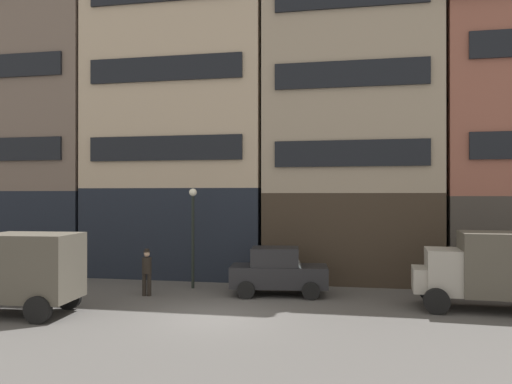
% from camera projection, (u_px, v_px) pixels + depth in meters
% --- Properties ---
extents(ground_plane, '(120.00, 120.00, 0.00)m').
position_uv_depth(ground_plane, '(213.00, 317.00, 15.96)').
color(ground_plane, '#4C4947').
extents(building_far_left, '(9.15, 5.94, 16.53)m').
position_uv_depth(building_far_left, '(29.00, 112.00, 27.03)').
color(building_far_left, black).
rests_on(building_far_left, ground_plane).
extents(building_center_left, '(9.02, 5.94, 15.38)m').
position_uv_depth(building_center_left, '(185.00, 118.00, 25.35)').
color(building_center_left, black).
rests_on(building_center_left, ground_plane).
extents(building_center_right, '(8.10, 5.94, 14.39)m').
position_uv_depth(building_center_right, '(351.00, 123.00, 23.77)').
color(building_center_right, '#33281E').
rests_on(building_center_right, ground_plane).
extents(delivery_truck_near, '(4.46, 2.39, 2.62)m').
position_uv_depth(delivery_truck_near, '(15.00, 271.00, 16.24)').
color(delivery_truck_near, gray).
rests_on(delivery_truck_near, ground_plane).
extents(delivery_truck_far, '(4.43, 2.32, 2.62)m').
position_uv_depth(delivery_truck_far, '(486.00, 268.00, 16.84)').
color(delivery_truck_far, gray).
rests_on(delivery_truck_far, ground_plane).
extents(sedan_light, '(3.86, 2.21, 1.83)m').
position_uv_depth(sedan_light, '(278.00, 271.00, 19.47)').
color(sedan_light, black).
rests_on(sedan_light, ground_plane).
extents(pedestrian_officer, '(0.50, 0.50, 1.79)m').
position_uv_depth(pedestrian_officer, '(147.00, 270.00, 19.29)').
color(pedestrian_officer, black).
rests_on(pedestrian_officer, ground_plane).
extents(streetlamp_curbside, '(0.32, 0.32, 4.12)m').
position_uv_depth(streetlamp_curbside, '(193.00, 224.00, 20.88)').
color(streetlamp_curbside, black).
rests_on(streetlamp_curbside, ground_plane).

